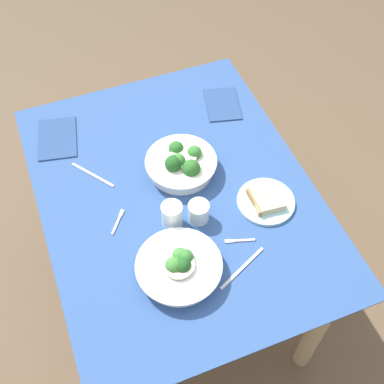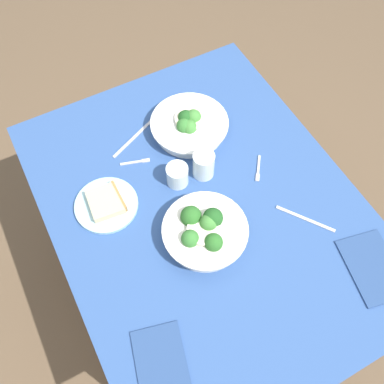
{
  "view_description": "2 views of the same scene",
  "coord_description": "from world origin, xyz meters",
  "px_view_note": "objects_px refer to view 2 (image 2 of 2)",
  "views": [
    {
      "loc": [
        1.02,
        -0.34,
        2.21
      ],
      "look_at": [
        0.03,
        0.05,
        0.78
      ],
      "focal_mm": 46.58,
      "sensor_mm": 36.0,
      "label": 1
    },
    {
      "loc": [
        -0.57,
        0.35,
        2.0
      ],
      "look_at": [
        0.06,
        0.01,
        0.78
      ],
      "focal_mm": 40.44,
      "sensor_mm": 36.0,
      "label": 2
    }
  ],
  "objects_px": {
    "table_knife_right": "(133,139)",
    "napkin_folded_upper": "(161,362)",
    "fork_by_far_bowl": "(137,162)",
    "table_knife_left": "(305,219)",
    "water_glass_side": "(177,175)",
    "napkin_folded_lower": "(373,267)",
    "bread_side_plate": "(106,204)",
    "broccoli_bowl_near": "(189,125)",
    "broccoli_bowl_far": "(204,231)",
    "fork_by_near_bowl": "(258,169)",
    "water_glass_center": "(204,165)"
  },
  "relations": [
    {
      "from": "broccoli_bowl_far",
      "to": "water_glass_center",
      "type": "distance_m",
      "value": 0.24
    },
    {
      "from": "table_knife_left",
      "to": "napkin_folded_upper",
      "type": "bearing_deg",
      "value": -109.79
    },
    {
      "from": "napkin_folded_upper",
      "to": "fork_by_near_bowl",
      "type": "bearing_deg",
      "value": -54.66
    },
    {
      "from": "broccoli_bowl_near",
      "to": "water_glass_side",
      "type": "height_order",
      "value": "broccoli_bowl_near"
    },
    {
      "from": "broccoli_bowl_near",
      "to": "table_knife_right",
      "type": "distance_m",
      "value": 0.21
    },
    {
      "from": "table_knife_right",
      "to": "napkin_folded_upper",
      "type": "bearing_deg",
      "value": 46.89
    },
    {
      "from": "water_glass_center",
      "to": "napkin_folded_lower",
      "type": "xyz_separation_m",
      "value": [
        -0.54,
        -0.29,
        -0.05
      ]
    },
    {
      "from": "broccoli_bowl_near",
      "to": "bread_side_plate",
      "type": "xyz_separation_m",
      "value": [
        -0.15,
        0.38,
        -0.02
      ]
    },
    {
      "from": "water_glass_side",
      "to": "napkin_folded_upper",
      "type": "bearing_deg",
      "value": 148.4
    },
    {
      "from": "water_glass_side",
      "to": "table_knife_right",
      "type": "height_order",
      "value": "water_glass_side"
    },
    {
      "from": "bread_side_plate",
      "to": "table_knife_left",
      "type": "height_order",
      "value": "bread_side_plate"
    },
    {
      "from": "fork_by_far_bowl",
      "to": "napkin_folded_upper",
      "type": "relative_size",
      "value": 0.53
    },
    {
      "from": "table_knife_right",
      "to": "bread_side_plate",
      "type": "bearing_deg",
      "value": 23.66
    },
    {
      "from": "broccoli_bowl_near",
      "to": "table_knife_right",
      "type": "height_order",
      "value": "broccoli_bowl_near"
    },
    {
      "from": "fork_by_near_bowl",
      "to": "table_knife_left",
      "type": "relative_size",
      "value": 0.46
    },
    {
      "from": "table_knife_right",
      "to": "napkin_folded_lower",
      "type": "bearing_deg",
      "value": 94.65
    },
    {
      "from": "bread_side_plate",
      "to": "napkin_folded_upper",
      "type": "height_order",
      "value": "bread_side_plate"
    },
    {
      "from": "fork_by_far_bowl",
      "to": "napkin_folded_upper",
      "type": "bearing_deg",
      "value": -91.27
    },
    {
      "from": "bread_side_plate",
      "to": "fork_by_near_bowl",
      "type": "bearing_deg",
      "value": -102.56
    },
    {
      "from": "water_glass_side",
      "to": "napkin_folded_lower",
      "type": "height_order",
      "value": "water_glass_side"
    },
    {
      "from": "bread_side_plate",
      "to": "napkin_folded_upper",
      "type": "distance_m",
      "value": 0.52
    },
    {
      "from": "table_knife_left",
      "to": "table_knife_right",
      "type": "xyz_separation_m",
      "value": [
        0.55,
        0.36,
        0.0
      ]
    },
    {
      "from": "fork_by_near_bowl",
      "to": "broccoli_bowl_near",
      "type": "bearing_deg",
      "value": -116.87
    },
    {
      "from": "bread_side_plate",
      "to": "table_knife_right",
      "type": "relative_size",
      "value": 1.0
    },
    {
      "from": "fork_by_far_bowl",
      "to": "table_knife_left",
      "type": "distance_m",
      "value": 0.6
    },
    {
      "from": "broccoli_bowl_near",
      "to": "fork_by_near_bowl",
      "type": "height_order",
      "value": "broccoli_bowl_near"
    },
    {
      "from": "broccoli_bowl_near",
      "to": "table_knife_right",
      "type": "bearing_deg",
      "value": 72.12
    },
    {
      "from": "water_glass_side",
      "to": "napkin_folded_lower",
      "type": "relative_size",
      "value": 0.35
    },
    {
      "from": "water_glass_side",
      "to": "napkin_folded_upper",
      "type": "distance_m",
      "value": 0.58
    },
    {
      "from": "broccoli_bowl_near",
      "to": "fork_by_far_bowl",
      "type": "height_order",
      "value": "broccoli_bowl_near"
    },
    {
      "from": "broccoli_bowl_far",
      "to": "napkin_folded_lower",
      "type": "xyz_separation_m",
      "value": [
        -0.33,
        -0.4,
        -0.04
      ]
    },
    {
      "from": "table_knife_right",
      "to": "napkin_folded_lower",
      "type": "height_order",
      "value": "napkin_folded_lower"
    },
    {
      "from": "table_knife_left",
      "to": "napkin_folded_lower",
      "type": "xyz_separation_m",
      "value": [
        -0.23,
        -0.08,
        0.0
      ]
    },
    {
      "from": "water_glass_center",
      "to": "table_knife_right",
      "type": "distance_m",
      "value": 0.29
    },
    {
      "from": "fork_by_far_bowl",
      "to": "fork_by_near_bowl",
      "type": "bearing_deg",
      "value": -14.89
    },
    {
      "from": "napkin_folded_lower",
      "to": "broccoli_bowl_near",
      "type": "bearing_deg",
      "value": 18.76
    },
    {
      "from": "broccoli_bowl_near",
      "to": "napkin_folded_lower",
      "type": "xyz_separation_m",
      "value": [
        -0.72,
        -0.24,
        -0.03
      ]
    },
    {
      "from": "table_knife_right",
      "to": "fork_by_far_bowl",
      "type": "bearing_deg",
      "value": 48.02
    },
    {
      "from": "bread_side_plate",
      "to": "water_glass_center",
      "type": "height_order",
      "value": "water_glass_center"
    },
    {
      "from": "table_knife_right",
      "to": "napkin_folded_upper",
      "type": "height_order",
      "value": "napkin_folded_upper"
    },
    {
      "from": "broccoli_bowl_near",
      "to": "water_glass_center",
      "type": "xyz_separation_m",
      "value": [
        -0.18,
        0.04,
        0.02
      ]
    },
    {
      "from": "fork_by_far_bowl",
      "to": "bread_side_plate",
      "type": "bearing_deg",
      "value": -127.24
    },
    {
      "from": "bread_side_plate",
      "to": "napkin_folded_lower",
      "type": "distance_m",
      "value": 0.85
    },
    {
      "from": "water_glass_side",
      "to": "table_knife_right",
      "type": "distance_m",
      "value": 0.24
    },
    {
      "from": "broccoli_bowl_far",
      "to": "table_knife_right",
      "type": "xyz_separation_m",
      "value": [
        0.45,
        0.04,
        -0.04
      ]
    },
    {
      "from": "fork_by_far_bowl",
      "to": "napkin_folded_lower",
      "type": "xyz_separation_m",
      "value": [
        -0.68,
        -0.47,
        0.0
      ]
    },
    {
      "from": "broccoli_bowl_far",
      "to": "bread_side_plate",
      "type": "xyz_separation_m",
      "value": [
        0.25,
        0.23,
        -0.03
      ]
    },
    {
      "from": "water_glass_center",
      "to": "bread_side_plate",
      "type": "bearing_deg",
      "value": 83.9
    },
    {
      "from": "fork_by_far_bowl",
      "to": "water_glass_side",
      "type": "bearing_deg",
      "value": -38.79
    },
    {
      "from": "bread_side_plate",
      "to": "water_glass_side",
      "type": "bearing_deg",
      "value": -95.73
    }
  ]
}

